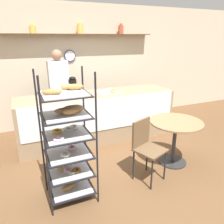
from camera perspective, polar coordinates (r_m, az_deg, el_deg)
ground_plane at (r=3.68m, az=2.52°, el=-13.77°), size 14.00×14.00×0.00m
back_wall at (r=5.24m, az=-8.21°, el=11.94°), size 10.00×0.30×2.70m
display_counter at (r=4.41m, az=-3.77°, el=-1.17°), size 3.06×0.80×0.94m
pastry_rack at (r=2.72m, az=-11.36°, el=-6.94°), size 0.59×0.51×1.65m
person_worker at (r=4.70m, az=-13.61°, el=5.96°), size 0.40×0.23×1.76m
cafe_table at (r=3.65m, az=16.18°, el=-4.90°), size 0.83×0.83×0.73m
cafe_chair at (r=3.18m, az=8.78°, el=-8.11°), size 0.49×0.49×0.90m
coffee_carafe at (r=4.11m, az=-10.20°, el=6.49°), size 0.15×0.15×0.37m
donut_tray_counter at (r=4.37m, az=-0.54°, el=5.44°), size 0.39×0.36×0.05m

